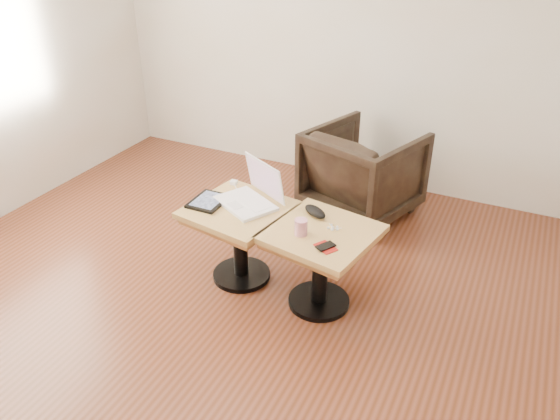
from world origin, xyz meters
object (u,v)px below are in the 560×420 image
at_px(side_table_right, 321,250).
at_px(laptop, 252,195).
at_px(side_table_left, 240,226).
at_px(armchair, 363,172).
at_px(striped_cup, 301,227).

height_order(side_table_right, laptop, laptop).
bearing_deg(laptop, side_table_right, 15.10).
bearing_deg(side_table_left, side_table_right, 5.70).
height_order(laptop, armchair, laptop).
height_order(side_table_right, striped_cup, striped_cup).
bearing_deg(striped_cup, side_table_left, 165.73).
bearing_deg(laptop, side_table_left, -87.91).
bearing_deg(side_table_left, armchair, 79.15).
bearing_deg(striped_cup, side_table_right, 42.56).
xyz_separation_m(side_table_left, striped_cup, (0.46, -0.12, 0.18)).
height_order(side_table_left, striped_cup, striped_cup).
xyz_separation_m(side_table_right, laptop, (-0.51, 0.12, 0.18)).
bearing_deg(armchair, side_table_left, 88.88).
relative_size(laptop, striped_cup, 4.91).
distance_m(side_table_left, striped_cup, 0.51).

